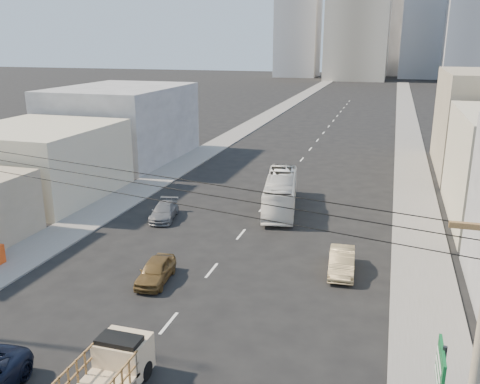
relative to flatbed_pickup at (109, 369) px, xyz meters
The scene contains 15 objects.
sidewalk_left 68.27m from the flatbed_pickup, 99.91° to the left, with size 3.50×180.00×0.12m, color slate.
sidewalk_right 68.27m from the flatbed_pickup, 80.08° to the left, with size 3.50×180.00×0.12m, color slate.
lane_dashes 50.25m from the flatbed_pickup, 90.00° to the left, with size 0.15×104.00×0.01m.
flatbed_pickup is the anchor object (origin of this frame).
city_bus 23.54m from the flatbed_pickup, 86.57° to the left, with size 2.28×9.72×2.71m, color silver.
sedan_brown 9.41m from the flatbed_pickup, 105.31° to the left, with size 1.50×3.73×1.27m, color brown.
sedan_tan 15.03m from the flatbed_pickup, 61.14° to the left, with size 1.41×4.03×1.33m, color tan.
sedan_grey 19.76m from the flatbed_pickup, 109.00° to the left, with size 1.65×4.06×1.18m, color slate.
overhead_wires 7.97m from the flatbed_pickup, 89.81° to the right, with size 23.01×5.02×0.72m.
bldg_left_mid 28.56m from the flatbed_pickup, 131.80° to the left, with size 11.00×12.00×6.00m, color beige.
bldg_left_far 41.26m from the flatbed_pickup, 118.28° to the left, with size 12.00×16.00×8.00m, color gray.
midrise_ne 184.10m from the flatbed_pickup, 84.36° to the left, with size 16.00×16.00×40.00m, color #989BA1.
midrise_nw 179.84m from the flatbed_pickup, 98.34° to the left, with size 15.00×15.00×34.00m, color #989BA1.
midrise_back 198.44m from the flatbed_pickup, 88.26° to the left, with size 18.00×18.00×44.00m, color gray.
midrise_east 165.50m from the flatbed_pickup, 79.52° to the left, with size 14.00×14.00×28.00m, color #989BA1.
Camera 1 is at (9.33, -11.36, 12.83)m, focal length 38.00 mm.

